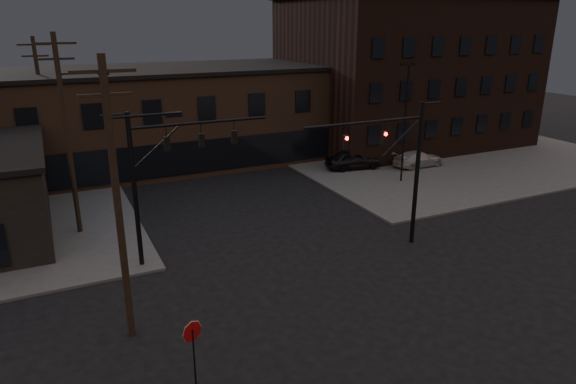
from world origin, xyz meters
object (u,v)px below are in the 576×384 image
object	(u,v)px
car_crossing	(260,153)
parked_car_lot_a	(353,159)
traffic_signal_near	(401,161)
parked_car_lot_b	(418,159)
traffic_signal_far	(159,170)
stop_sign	(193,338)

from	to	relation	value
car_crossing	parked_car_lot_a	bearing A→B (deg)	-30.14
traffic_signal_near	parked_car_lot_a	xyz separation A→B (m)	(6.15, 14.11, -3.99)
traffic_signal_near	car_crossing	xyz separation A→B (m)	(0.14, 20.13, -4.11)
parked_car_lot_b	traffic_signal_far	bearing A→B (deg)	109.61
traffic_signal_near	parked_car_lot_a	world-z (taller)	traffic_signal_near
traffic_signal_near	car_crossing	distance (m)	20.55
traffic_signal_near	parked_car_lot_a	size ratio (longest dim) A/B	1.72
car_crossing	stop_sign	bearing A→B (deg)	-101.92
parked_car_lot_a	car_crossing	size ratio (longest dim) A/B	0.94
traffic_signal_far	stop_sign	world-z (taller)	traffic_signal_far
parked_car_lot_a	parked_car_lot_b	bearing A→B (deg)	-99.36
parked_car_lot_b	car_crossing	bearing A→B (deg)	54.74
traffic_signal_near	stop_sign	bearing A→B (deg)	-154.10
stop_sign	parked_car_lot_b	bearing A→B (deg)	36.96
stop_sign	car_crossing	size ratio (longest dim) A/B	0.50
traffic_signal_far	stop_sign	bearing A→B (deg)	-97.32
traffic_signal_far	parked_car_lot_b	world-z (taller)	traffic_signal_far
stop_sign	parked_car_lot_b	size ratio (longest dim) A/B	0.54
car_crossing	parked_car_lot_b	bearing A→B (deg)	-19.54
stop_sign	parked_car_lot_b	distance (m)	31.22
parked_car_lot_b	parked_car_lot_a	bearing A→B (deg)	70.58
traffic_signal_near	stop_sign	distance (m)	15.17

